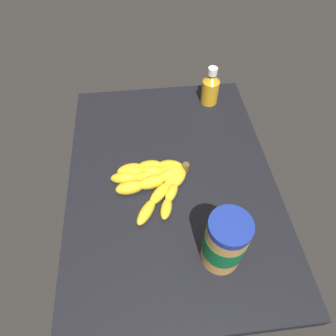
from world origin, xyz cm
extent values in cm
cube|color=black|center=(0.00, 0.00, -2.09)|extent=(82.26, 58.90, 4.19)
ellipsoid|color=yellow|center=(-2.51, 0.04, 1.89)|extent=(5.14, 8.00, 3.78)
ellipsoid|color=yellow|center=(-3.07, -5.83, 1.89)|extent=(3.80, 7.42, 3.78)
ellipsoid|color=yellow|center=(-2.47, -11.70, 1.89)|extent=(5.18, 8.02, 3.78)
ellipsoid|color=yellow|center=(-1.35, 0.12, 1.86)|extent=(4.20, 7.29, 3.71)
ellipsoid|color=yellow|center=(-1.30, -5.51, 1.86)|extent=(4.08, 7.23, 3.71)
ellipsoid|color=yellow|center=(-1.95, -11.09, 1.86)|extent=(4.90, 7.59, 3.71)
ellipsoid|color=yellow|center=(-0.81, -0.23, 1.70)|extent=(4.79, 8.57, 3.40)
ellipsoid|color=yellow|center=(-0.03, -6.65, 1.70)|extent=(3.88, 8.28, 3.40)
ellipsoid|color=yellow|center=(-0.03, -13.11, 1.70)|extent=(3.87, 8.28, 3.40)
ellipsoid|color=yellow|center=(0.22, 0.18, 1.89)|extent=(6.64, 8.71, 3.79)
ellipsoid|color=yellow|center=(2.32, -5.72, 1.89)|extent=(5.74, 8.58, 3.79)
ellipsoid|color=yellow|center=(3.54, -11.87, 1.89)|extent=(4.71, 8.25, 3.79)
ellipsoid|color=yellow|center=(1.48, 0.77, 1.55)|extent=(7.74, 8.31, 3.10)
ellipsoid|color=yellow|center=(6.13, -3.92, 1.55)|extent=(8.28, 7.78, 3.10)
ellipsoid|color=yellow|center=(11.40, -7.90, 1.55)|extent=(8.64, 7.10, 3.10)
ellipsoid|color=yellow|center=(1.68, 2.04, 1.45)|extent=(6.97, 6.14, 2.90)
ellipsoid|color=yellow|center=(6.11, -0.64, 1.45)|extent=(7.11, 5.50, 2.90)
ellipsoid|color=yellow|center=(10.91, -2.59, 1.45)|extent=(7.07, 4.74, 2.90)
cylinder|color=brown|center=(-1.65, 4.43, 1.80)|extent=(2.00, 2.00, 3.00)
cylinder|color=#BF8442|center=(24.51, 8.84, 7.40)|extent=(9.20, 9.20, 14.80)
cylinder|color=#0F592D|center=(24.51, 8.84, 8.14)|extent=(9.38, 9.38, 6.66)
cylinder|color=navy|center=(24.51, 8.84, 15.83)|extent=(9.15, 9.15, 2.08)
cylinder|color=gold|center=(-31.59, 17.18, 4.30)|extent=(5.89, 5.89, 8.60)
cone|color=gold|center=(-31.59, 17.18, 9.94)|extent=(5.89, 5.89, 2.68)
cylinder|color=white|center=(-31.59, 17.18, 12.48)|extent=(3.13, 3.13, 2.39)
camera|label=1|loc=(49.00, -6.37, 69.19)|focal=31.45mm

